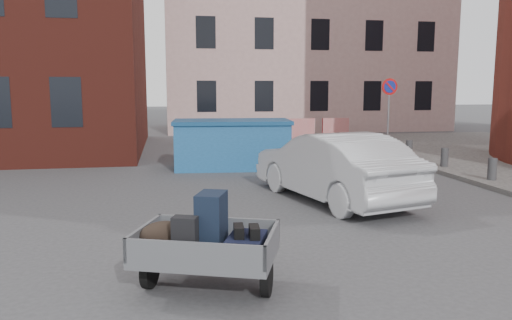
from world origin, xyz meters
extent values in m
plane|color=#38383A|center=(0.00, 0.00, 0.00)|extent=(120.00, 120.00, 0.00)
cube|color=#BB938F|center=(6.00, 22.00, 7.00)|extent=(16.00, 8.00, 14.00)
cylinder|color=gray|center=(6.00, 9.50, 1.42)|extent=(0.07, 0.07, 2.60)
cylinder|color=red|center=(6.00, 9.48, 2.47)|extent=(0.60, 0.03, 0.60)
cylinder|color=navy|center=(6.00, 9.46, 2.47)|extent=(0.44, 0.03, 0.44)
cylinder|color=#3A3A3D|center=(6.00, 3.40, 0.40)|extent=(0.22, 0.22, 0.55)
cylinder|color=#3A3A3D|center=(6.00, 5.60, 0.40)|extent=(0.22, 0.22, 0.55)
cylinder|color=#3A3A3D|center=(6.00, 7.80, 0.40)|extent=(0.22, 0.22, 0.55)
cube|color=red|center=(2.50, 15.00, 0.50)|extent=(1.30, 0.18, 1.00)
cube|color=red|center=(4.20, 15.00, 0.50)|extent=(1.30, 0.18, 1.00)
cube|color=red|center=(5.90, 15.00, 0.50)|extent=(1.30, 0.18, 1.00)
cylinder|color=black|center=(-2.32, -1.81, 0.22)|extent=(0.24, 0.45, 0.44)
cylinder|color=black|center=(-0.96, -2.30, 0.22)|extent=(0.24, 0.45, 0.44)
cube|color=slate|center=(-1.64, -2.05, 0.46)|extent=(1.88, 1.58, 0.08)
cube|color=slate|center=(-2.37, -1.79, 0.64)|extent=(0.41, 1.05, 0.28)
cube|color=slate|center=(-0.91, -2.32, 0.64)|extent=(0.41, 1.05, 0.28)
cube|color=slate|center=(-1.46, -1.55, 0.64)|extent=(1.52, 0.58, 0.28)
cube|color=slate|center=(-1.82, -2.55, 0.64)|extent=(1.52, 0.58, 0.28)
cube|color=slate|center=(-1.33, -1.21, 0.40)|extent=(0.31, 0.69, 0.06)
cube|color=#141E31|center=(-1.58, -2.02, 0.85)|extent=(0.44, 0.53, 0.70)
cube|color=black|center=(-1.20, -2.32, 0.62)|extent=(0.58, 0.70, 0.25)
ellipsoid|color=black|center=(-2.13, -1.93, 0.68)|extent=(0.69, 0.54, 0.36)
cube|color=black|center=(-1.89, -2.23, 0.74)|extent=(0.32, 0.26, 0.48)
ellipsoid|color=#175BB3|center=(-1.57, -1.71, 0.62)|extent=(0.44, 0.41, 0.24)
cube|color=black|center=(-1.30, -2.34, 0.81)|extent=(0.13, 0.28, 0.13)
cube|color=black|center=(-1.13, -2.40, 0.81)|extent=(0.13, 0.28, 0.13)
cube|color=#205C98|center=(-0.12, 7.19, 0.68)|extent=(3.52, 1.99, 1.36)
cube|color=navy|center=(-0.12, 7.19, 1.41)|extent=(3.65, 2.11, 0.11)
imported|color=#B9BCC2|center=(1.44, 2.39, 0.74)|extent=(2.67, 4.76, 1.48)
camera|label=1|loc=(-2.07, -7.76, 2.42)|focal=35.00mm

